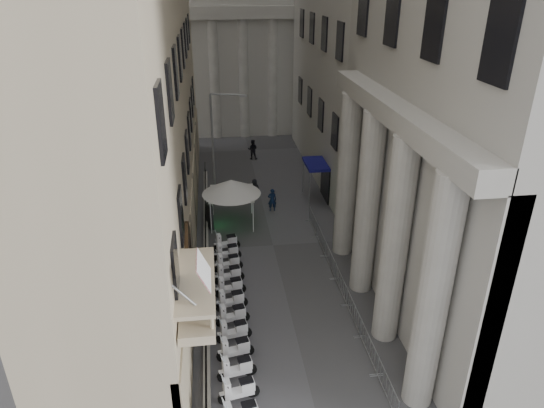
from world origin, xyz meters
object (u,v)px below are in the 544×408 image
Objects in this scene: security_tent at (230,187)px; pedestrian_b at (253,149)px; street_lamp at (217,140)px; pedestrian_a at (272,200)px; info_kiosk at (210,216)px.

security_tent reaches higher than pedestrian_b.
street_lamp is 4.77× the size of pedestrian_a.
street_lamp reaches higher than pedestrian_b.
street_lamp is at bearing -27.39° from pedestrian_a.
street_lamp reaches higher than security_tent.
pedestrian_b is at bearing 84.06° from street_lamp.
pedestrian_b is (4.18, 13.58, 0.06)m from info_kiosk.
security_tent is 13.39m from pedestrian_b.
street_lamp is 5.87m from info_kiosk.
info_kiosk is (-1.51, -0.59, -1.85)m from security_tent.
info_kiosk is 1.01× the size of pedestrian_a.
pedestrian_b is at bearing 78.38° from security_tent.
pedestrian_a is 11.46m from pedestrian_b.
pedestrian_b is (-0.42, 11.46, 0.08)m from pedestrian_a.
pedestrian_a is at bearing 103.06° from pedestrian_b.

